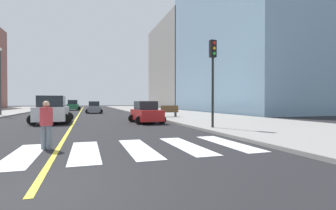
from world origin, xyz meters
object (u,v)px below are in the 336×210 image
(car_white_second, at_px, (52,110))
(park_bench, at_px, (169,111))
(car_blue_fourth, at_px, (57,105))
(street_lamp, at_px, (0,75))
(car_gray_third, at_px, (94,108))
(car_red_nearest, at_px, (146,113))
(fire_hydrant, at_px, (149,111))
(car_green_fifth, at_px, (73,105))
(pedestrian_crossing, at_px, (46,123))
(traffic_light_near_corner, at_px, (213,66))

(car_white_second, xyz_separation_m, park_bench, (10.35, 2.75, -0.29))
(car_blue_fourth, bearing_deg, street_lamp, -97.46)
(car_gray_third, bearing_deg, car_red_nearest, 102.06)
(street_lamp, bearing_deg, car_gray_third, 25.14)
(car_gray_third, bearing_deg, street_lamp, 26.84)
(car_white_second, relative_size, fire_hydrant, 5.27)
(car_red_nearest, height_order, car_green_fifth, car_green_fifth)
(car_red_nearest, xyz_separation_m, car_white_second, (-6.94, 1.88, 0.19))
(car_white_second, height_order, pedestrian_crossing, car_white_second)
(car_gray_third, height_order, pedestrian_crossing, car_gray_third)
(car_green_fifth, relative_size, pedestrian_crossing, 2.63)
(car_red_nearest, height_order, fire_hydrant, car_red_nearest)
(car_blue_fourth, xyz_separation_m, street_lamp, (-2.93, -29.61, 3.76))
(car_gray_third, relative_size, park_bench, 2.11)
(car_gray_third, bearing_deg, car_blue_fourth, -71.70)
(car_green_fifth, height_order, pedestrian_crossing, car_green_fifth)
(car_green_fifth, xyz_separation_m, pedestrian_crossing, (1.15, -41.98, 0.01))
(fire_hydrant, xyz_separation_m, street_lamp, (-16.25, 4.08, 4.05))
(car_red_nearest, xyz_separation_m, fire_hydrant, (2.55, 9.64, -0.22))
(car_white_second, bearing_deg, car_gray_third, 78.02)
(car_white_second, relative_size, traffic_light_near_corner, 0.92)
(car_red_nearest, bearing_deg, pedestrian_crossing, 56.41)
(car_gray_third, xyz_separation_m, fire_hydrant, (5.94, -8.92, -0.22))
(pedestrian_crossing, distance_m, fire_hydrant, 20.92)
(car_gray_third, relative_size, fire_hydrant, 4.32)
(car_white_second, distance_m, car_green_fifth, 30.53)
(car_red_nearest, relative_size, street_lamp, 0.51)
(street_lamp, bearing_deg, car_blue_fourth, 84.35)
(car_white_second, xyz_separation_m, traffic_light_near_corner, (9.53, -7.90, 2.73))
(car_red_nearest, xyz_separation_m, car_gray_third, (-3.39, 18.55, 0.00))
(car_red_nearest, distance_m, car_blue_fourth, 44.64)
(street_lamp, bearing_deg, car_white_second, -60.24)
(pedestrian_crossing, height_order, fire_hydrant, pedestrian_crossing)
(car_red_nearest, relative_size, car_white_second, 0.83)
(pedestrian_crossing, height_order, street_lamp, street_lamp)
(traffic_light_near_corner, height_order, street_lamp, street_lamp)
(traffic_light_near_corner, bearing_deg, pedestrian_crossing, 22.95)
(car_red_nearest, bearing_deg, street_lamp, -47.52)
(car_green_fifth, bearing_deg, car_white_second, -89.31)
(park_bench, height_order, street_lamp, street_lamp)
(car_gray_third, bearing_deg, car_white_second, 79.68)
(car_white_second, relative_size, car_gray_third, 1.22)
(car_green_fifth, height_order, street_lamp, street_lamp)
(park_bench, bearing_deg, car_gray_third, 28.62)
(car_white_second, height_order, traffic_light_near_corner, traffic_light_near_corner)
(traffic_light_near_corner, bearing_deg, street_lamp, -50.46)
(park_bench, bearing_deg, car_green_fifth, 22.97)
(car_green_fifth, bearing_deg, car_gray_third, -75.00)
(car_white_second, bearing_deg, park_bench, 14.89)
(car_green_fifth, bearing_deg, street_lamp, -109.21)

